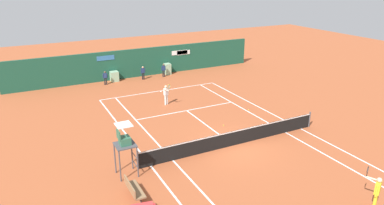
% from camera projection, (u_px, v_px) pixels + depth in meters
% --- Properties ---
extents(ground_plane, '(80.00, 80.00, 0.01)m').
position_uv_depth(ground_plane, '(229.00, 141.00, 21.55)').
color(ground_plane, '#A8512D').
extents(tennis_net, '(12.10, 0.10, 1.07)m').
position_uv_depth(tennis_net, '(234.00, 138.00, 20.89)').
color(tennis_net, '#4C4C51').
rests_on(tennis_net, ground_plane).
extents(sponsor_back_wall, '(25.00, 1.02, 2.80)m').
position_uv_depth(sponsor_back_wall, '(139.00, 63.00, 34.79)').
color(sponsor_back_wall, '#194C38').
rests_on(sponsor_back_wall, ground_plane).
extents(umpire_chair, '(1.00, 1.00, 2.81)m').
position_uv_depth(umpire_chair, '(125.00, 143.00, 17.35)').
color(umpire_chair, '#47474C').
rests_on(umpire_chair, ground_plane).
extents(player_bench, '(0.54, 1.55, 0.88)m').
position_uv_depth(player_bench, '(133.00, 189.00, 15.93)').
color(player_bench, '#38383D').
rests_on(player_bench, ground_plane).
extents(player_on_baseline, '(0.49, 0.82, 1.82)m').
position_uv_depth(player_on_baseline, '(166.00, 93.00, 27.29)').
color(player_on_baseline, white).
rests_on(player_on_baseline, ground_plane).
extents(player_near_side, '(0.48, 0.83, 1.82)m').
position_uv_depth(player_near_side, '(377.00, 190.00, 15.06)').
color(player_near_side, yellow).
rests_on(player_near_side, ground_plane).
extents(ball_kid_centre_post, '(0.44, 0.18, 1.32)m').
position_uv_depth(ball_kid_centre_post, '(164.00, 69.00, 34.81)').
color(ball_kid_centre_post, black).
rests_on(ball_kid_centre_post, ground_plane).
extents(ball_kid_right_post, '(0.43, 0.19, 1.29)m').
position_uv_depth(ball_kid_right_post, '(105.00, 77.00, 32.33)').
color(ball_kid_right_post, black).
rests_on(ball_kid_right_post, ground_plane).
extents(ball_kid_left_post, '(0.44, 0.19, 1.32)m').
position_uv_depth(ball_kid_left_post, '(143.00, 72.00, 33.89)').
color(ball_kid_left_post, black).
rests_on(ball_kid_left_post, ground_plane).
extents(tennis_ball_near_service_line, '(0.07, 0.07, 0.07)m').
position_uv_depth(tennis_ball_near_service_line, '(249.00, 110.00, 26.46)').
color(tennis_ball_near_service_line, '#CCE033').
rests_on(tennis_ball_near_service_line, ground_plane).
extents(tennis_ball_mid_court, '(0.07, 0.07, 0.07)m').
position_uv_depth(tennis_ball_mid_court, '(224.00, 125.00, 23.76)').
color(tennis_ball_mid_court, '#CCE033').
rests_on(tennis_ball_mid_court, ground_plane).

